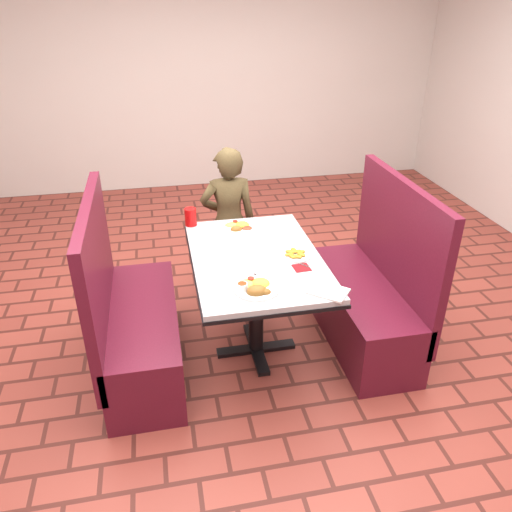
# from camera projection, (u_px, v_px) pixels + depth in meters

# --- Properties ---
(room) EXTENTS (7.00, 7.04, 2.82)m
(room) POSITION_uv_depth(u_px,v_px,m) (256.00, 60.00, 2.60)
(room) COLOR brown
(room) RESTS_ON ground
(dining_table) EXTENTS (0.81, 1.21, 0.75)m
(dining_table) POSITION_uv_depth(u_px,v_px,m) (256.00, 269.00, 3.19)
(dining_table) COLOR #AFB1B4
(dining_table) RESTS_ON ground
(booth_bench_left) EXTENTS (0.47, 1.20, 1.17)m
(booth_bench_left) POSITION_uv_depth(u_px,v_px,m) (135.00, 325.00, 3.21)
(booth_bench_left) COLOR #5A1426
(booth_bench_left) RESTS_ON ground
(booth_bench_right) EXTENTS (0.47, 1.20, 1.17)m
(booth_bench_right) POSITION_uv_depth(u_px,v_px,m) (368.00, 298.00, 3.49)
(booth_bench_right) COLOR #5A1426
(booth_bench_right) RESTS_ON ground
(diner_person) EXTENTS (0.44, 0.29, 1.21)m
(diner_person) POSITION_uv_depth(u_px,v_px,m) (229.00, 222.00, 3.97)
(diner_person) COLOR brown
(diner_person) RESTS_ON ground
(near_dinner_plate) EXTENTS (0.26, 0.26, 0.08)m
(near_dinner_plate) POSITION_uv_depth(u_px,v_px,m) (256.00, 285.00, 2.78)
(near_dinner_plate) COLOR white
(near_dinner_plate) RESTS_ON dining_table
(far_dinner_plate) EXTENTS (0.25, 0.25, 0.06)m
(far_dinner_plate) POSITION_uv_depth(u_px,v_px,m) (239.00, 226.00, 3.50)
(far_dinner_plate) COLOR white
(far_dinner_plate) RESTS_ON dining_table
(plantain_plate) EXTENTS (0.20, 0.20, 0.03)m
(plantain_plate) POSITION_uv_depth(u_px,v_px,m) (295.00, 255.00, 3.14)
(plantain_plate) COLOR white
(plantain_plate) RESTS_ON dining_table
(maroon_napkin) EXTENTS (0.11, 0.11, 0.00)m
(maroon_napkin) POSITION_uv_depth(u_px,v_px,m) (302.00, 268.00, 3.01)
(maroon_napkin) COLOR #620E12
(maroon_napkin) RESTS_ON dining_table
(spoon_utensil) EXTENTS (0.08, 0.10, 0.00)m
(spoon_utensil) POSITION_uv_depth(u_px,v_px,m) (301.00, 264.00, 3.05)
(spoon_utensil) COLOR #B8B9BD
(spoon_utensil) RESTS_ON dining_table
(red_tumbler) EXTENTS (0.08, 0.08, 0.13)m
(red_tumbler) POSITION_uv_depth(u_px,v_px,m) (191.00, 217.00, 3.54)
(red_tumbler) COLOR #BC0C0C
(red_tumbler) RESTS_ON dining_table
(paper_napkin) EXTENTS (0.26, 0.25, 0.01)m
(paper_napkin) POSITION_uv_depth(u_px,v_px,m) (328.00, 291.00, 2.77)
(paper_napkin) COLOR silver
(paper_napkin) RESTS_ON dining_table
(knife_utensil) EXTENTS (0.07, 0.18, 0.00)m
(knife_utensil) POSITION_uv_depth(u_px,v_px,m) (262.00, 281.00, 2.86)
(knife_utensil) COLOR silver
(knife_utensil) RESTS_ON dining_table
(fork_utensil) EXTENTS (0.09, 0.14, 0.00)m
(fork_utensil) POSITION_uv_depth(u_px,v_px,m) (256.00, 287.00, 2.80)
(fork_utensil) COLOR #B8B8BC
(fork_utensil) RESTS_ON dining_table
(lettuce_shreds) EXTENTS (0.28, 0.32, 0.00)m
(lettuce_shreds) POSITION_uv_depth(u_px,v_px,m) (260.00, 251.00, 3.21)
(lettuce_shreds) COLOR #89CD52
(lettuce_shreds) RESTS_ON dining_table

